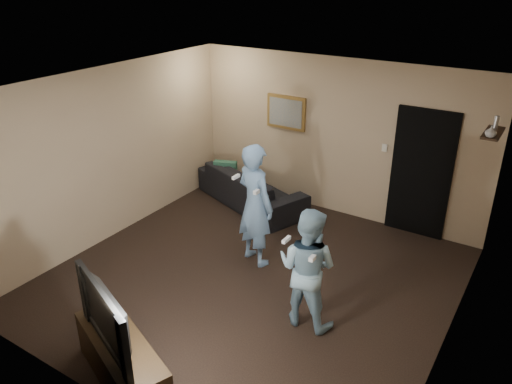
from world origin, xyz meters
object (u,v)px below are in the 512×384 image
Objects in this scene: sofa at (251,187)px; wii_player_left at (255,205)px; tv_console at (122,361)px; television at (115,313)px; wii_player_right at (307,268)px.

wii_player_left is at bearing 145.01° from sofa.
wii_player_left reaches higher than tv_console.
wii_player_right is (1.12, 1.84, -0.10)m from television.
television is at bearing 125.77° from sofa.
sofa is 4.33m from tv_console.
tv_console is at bearing 125.77° from sofa.
tv_console is 2.21m from wii_player_right.
sofa is at bearing 127.54° from television.
wii_player_right reaches higher than tv_console.
wii_player_right is at bearing -33.55° from wii_player_left.
wii_player_left is 1.19× the size of wii_player_right.
sofa is 4.36m from television.
sofa is 1.83× the size of television.
tv_console is at bearing -121.33° from wii_player_right.
tv_console is 0.59m from television.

